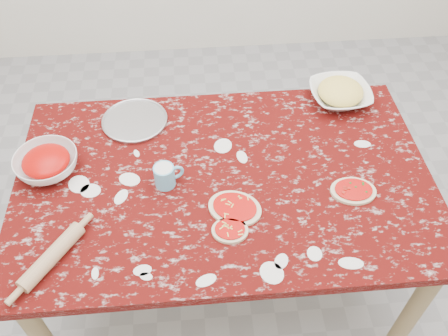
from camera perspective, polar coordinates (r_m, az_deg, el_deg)
ground at (r=2.44m, az=0.00°, el=-12.70°), size 4.00×4.00×0.00m
worktable at (r=1.89m, az=0.00°, el=-2.71°), size 1.60×1.00×0.75m
pizza_tray at (r=2.07m, az=-10.67°, el=5.59°), size 0.32×0.32×0.01m
sauce_bowl at (r=1.94m, az=-20.51°, el=0.50°), size 0.30×0.30×0.08m
cheese_bowl at (r=2.19m, az=13.75°, el=8.56°), size 0.28×0.28×0.07m
flour_mug at (r=1.78m, az=-7.06°, el=-0.89°), size 0.11×0.08×0.09m
pizza_left at (r=1.72m, az=1.31°, el=-4.84°), size 0.24×0.22×0.02m
pizza_mid at (r=1.66m, az=0.72°, el=-7.51°), size 0.14×0.12×0.02m
pizza_right at (r=1.83m, az=15.28°, el=-2.66°), size 0.18×0.14×0.02m
rolling_pin at (r=1.68m, az=-19.98°, el=-9.94°), size 0.20×0.25×0.05m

